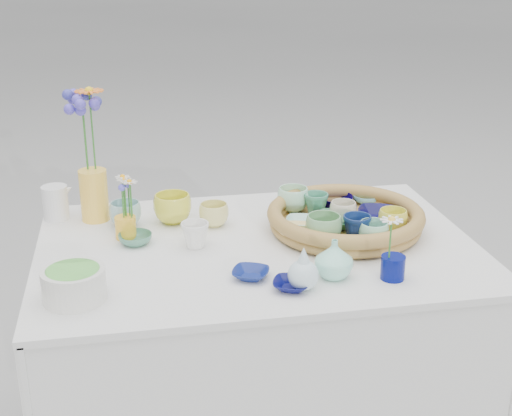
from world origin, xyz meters
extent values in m
imported|color=#06003C|center=(0.29, 0.21, 0.80)|extent=(0.13, 0.13, 0.04)
imported|color=#09083B|center=(0.39, 0.08, 0.80)|extent=(0.16, 0.16, 0.03)
imported|color=yellow|center=(0.40, -0.02, 0.82)|extent=(0.11, 0.11, 0.07)
imported|color=#378556|center=(0.25, 0.05, 0.80)|extent=(0.17, 0.17, 0.03)
imported|color=#71A870|center=(0.18, -0.06, 0.82)|extent=(0.13, 0.13, 0.08)
imported|color=#ABE3D1|center=(0.15, 0.06, 0.80)|extent=(0.13, 0.13, 0.02)
imported|color=#ADEDC6|center=(0.15, 0.20, 0.82)|extent=(0.11, 0.11, 0.08)
imported|color=beige|center=(0.28, 0.08, 0.82)|extent=(0.09, 0.09, 0.06)
imported|color=#79D2EA|center=(0.41, 0.23, 0.80)|extent=(0.12, 0.12, 0.03)
imported|color=navy|center=(0.28, -0.06, 0.82)|extent=(0.09, 0.09, 0.08)
imported|color=#FCD177|center=(0.11, 0.00, 0.80)|extent=(0.13, 0.13, 0.03)
imported|color=#92D7B4|center=(0.32, -0.10, 0.82)|extent=(0.10, 0.10, 0.07)
imported|color=#408C6B|center=(0.22, 0.15, 0.82)|extent=(0.09, 0.09, 0.07)
imported|color=yellow|center=(-0.23, 0.22, 0.81)|extent=(0.13, 0.13, 0.09)
imported|color=#E0D77A|center=(-0.10, 0.17, 0.80)|extent=(0.11, 0.11, 0.07)
imported|color=#447E64|center=(-0.35, 0.07, 0.78)|extent=(0.12, 0.12, 0.03)
imported|color=white|center=(-0.18, 0.01, 0.80)|extent=(0.11, 0.11, 0.08)
imported|color=navy|center=(-0.06, -0.21, 0.78)|extent=(0.13, 0.13, 0.02)
imported|color=#8FBCBA|center=(-0.37, 0.22, 0.80)|extent=(0.12, 0.12, 0.08)
imported|color=#080B4C|center=(0.03, -0.29, 0.78)|extent=(0.12, 0.12, 0.02)
imported|color=#96E8CD|center=(0.16, -0.25, 0.82)|extent=(0.11, 0.11, 0.11)
cylinder|color=#030B5F|center=(0.30, -0.28, 0.80)|extent=(0.08, 0.08, 0.06)
cylinder|color=yellow|center=(-0.46, 0.28, 0.85)|extent=(0.11, 0.11, 0.16)
cylinder|color=yellow|center=(-0.37, 0.12, 0.80)|extent=(0.08, 0.08, 0.07)
camera|label=1|loc=(-0.35, -1.86, 1.60)|focal=50.00mm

